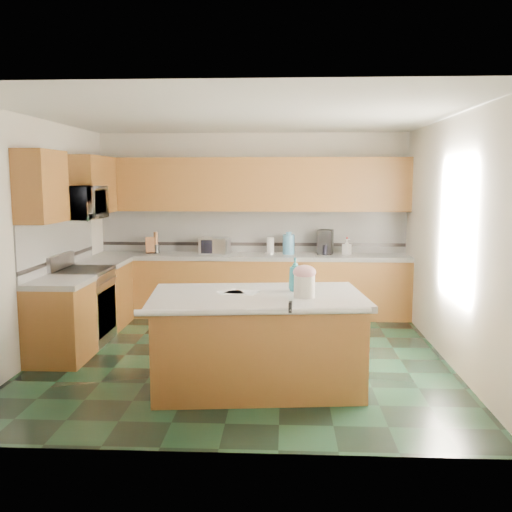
{
  "coord_description": "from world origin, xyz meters",
  "views": [
    {
      "loc": [
        0.49,
        -6.29,
        2.02
      ],
      "look_at": [
        0.15,
        0.35,
        1.12
      ],
      "focal_mm": 40.0,
      "sensor_mm": 36.0,
      "label": 1
    }
  ],
  "objects_px": {
    "island_top": "(257,297)",
    "toaster_oven": "(215,246)",
    "treat_jar": "(304,286)",
    "soap_bottle_island": "(295,274)",
    "island_base": "(257,343)",
    "coffee_maker": "(325,242)",
    "knife_block": "(150,245)"
  },
  "relations": [
    {
      "from": "treat_jar",
      "to": "soap_bottle_island",
      "type": "height_order",
      "value": "soap_bottle_island"
    },
    {
      "from": "treat_jar",
      "to": "island_base",
      "type": "bearing_deg",
      "value": -176.34
    },
    {
      "from": "island_base",
      "to": "knife_block",
      "type": "distance_m",
      "value": 3.49
    },
    {
      "from": "knife_block",
      "to": "toaster_oven",
      "type": "bearing_deg",
      "value": -16.72
    },
    {
      "from": "island_top",
      "to": "toaster_oven",
      "type": "height_order",
      "value": "toaster_oven"
    },
    {
      "from": "soap_bottle_island",
      "to": "knife_block",
      "type": "xyz_separation_m",
      "value": [
        -2.11,
        2.78,
        -0.05
      ]
    },
    {
      "from": "knife_block",
      "to": "coffee_maker",
      "type": "relative_size",
      "value": 0.65
    },
    {
      "from": "island_base",
      "to": "toaster_oven",
      "type": "distance_m",
      "value": 3.12
    },
    {
      "from": "toaster_oven",
      "to": "island_top",
      "type": "bearing_deg",
      "value": -64.77
    },
    {
      "from": "knife_block",
      "to": "island_base",
      "type": "bearing_deg",
      "value": -76.19
    },
    {
      "from": "island_top",
      "to": "coffee_maker",
      "type": "xyz_separation_m",
      "value": [
        0.86,
        2.99,
        0.21
      ]
    },
    {
      "from": "treat_jar",
      "to": "coffee_maker",
      "type": "height_order",
      "value": "coffee_maker"
    },
    {
      "from": "island_base",
      "to": "treat_jar",
      "type": "relative_size",
      "value": 9.4
    },
    {
      "from": "coffee_maker",
      "to": "island_base",
      "type": "bearing_deg",
      "value": -93.97
    },
    {
      "from": "treat_jar",
      "to": "toaster_oven",
      "type": "xyz_separation_m",
      "value": [
        -1.22,
        3.08,
        0.02
      ]
    },
    {
      "from": "soap_bottle_island",
      "to": "toaster_oven",
      "type": "relative_size",
      "value": 0.8
    },
    {
      "from": "island_top",
      "to": "knife_block",
      "type": "distance_m",
      "value": 3.44
    },
    {
      "from": "island_base",
      "to": "coffee_maker",
      "type": "height_order",
      "value": "coffee_maker"
    },
    {
      "from": "treat_jar",
      "to": "knife_block",
      "type": "height_order",
      "value": "knife_block"
    },
    {
      "from": "island_base",
      "to": "knife_block",
      "type": "xyz_separation_m",
      "value": [
        -1.75,
        2.96,
        0.61
      ]
    },
    {
      "from": "soap_bottle_island",
      "to": "toaster_oven",
      "type": "xyz_separation_m",
      "value": [
        -1.14,
        2.78,
        -0.05
      ]
    },
    {
      "from": "island_top",
      "to": "toaster_oven",
      "type": "distance_m",
      "value": 3.06
    },
    {
      "from": "soap_bottle_island",
      "to": "coffee_maker",
      "type": "bearing_deg",
      "value": 79.56
    },
    {
      "from": "knife_block",
      "to": "coffee_maker",
      "type": "height_order",
      "value": "coffee_maker"
    },
    {
      "from": "island_top",
      "to": "treat_jar",
      "type": "bearing_deg",
      "value": -20.66
    },
    {
      "from": "knife_block",
      "to": "coffee_maker",
      "type": "bearing_deg",
      "value": -16.06
    },
    {
      "from": "knife_block",
      "to": "island_top",
      "type": "bearing_deg",
      "value": -76.19
    },
    {
      "from": "island_top",
      "to": "knife_block",
      "type": "relative_size",
      "value": 8.71
    },
    {
      "from": "soap_bottle_island",
      "to": "toaster_oven",
      "type": "bearing_deg",
      "value": 111.88
    },
    {
      "from": "island_base",
      "to": "island_top",
      "type": "xyz_separation_m",
      "value": [
        0.0,
        0.0,
        0.46
      ]
    },
    {
      "from": "island_top",
      "to": "soap_bottle_island",
      "type": "relative_size",
      "value": 6.16
    },
    {
      "from": "island_base",
      "to": "knife_block",
      "type": "bearing_deg",
      "value": 114.78
    }
  ]
}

